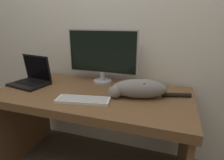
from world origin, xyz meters
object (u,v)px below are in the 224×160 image
(monitor, at_px, (102,54))
(cat, at_px, (138,88))
(external_keyboard, at_px, (83,100))
(laptop, at_px, (32,79))

(monitor, relative_size, cat, 1.10)
(monitor, distance_m, cat, 0.49)
(external_keyboard, relative_size, cat, 0.68)
(monitor, xyz_separation_m, external_keyboard, (0.03, -0.44, -0.24))
(laptop, distance_m, cat, 0.94)
(external_keyboard, bearing_deg, cat, 18.57)
(laptop, relative_size, external_keyboard, 0.89)
(monitor, distance_m, laptop, 0.65)
(laptop, xyz_separation_m, external_keyboard, (0.60, -0.19, -0.04))
(external_keyboard, height_order, cat, cat)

